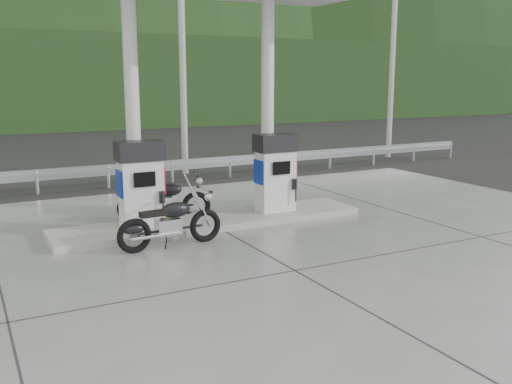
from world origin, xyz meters
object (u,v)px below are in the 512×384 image
motorcycle_left (171,223)px  gas_pump_right (275,173)px  gas_pump_left (141,184)px  motorcycle_right (164,201)px

motorcycle_left → gas_pump_right: bearing=18.4°
gas_pump_left → motorcycle_left: size_ratio=0.90×
motorcycle_left → motorcycle_right: (0.56, 2.03, -0.00)m
motorcycle_right → gas_pump_left: bearing=-117.1°
gas_pump_left → motorcycle_right: (0.77, 0.83, -0.58)m
gas_pump_right → motorcycle_left: bearing=-158.2°
gas_pump_left → motorcycle_right: 1.27m
gas_pump_left → motorcycle_left: bearing=-80.2°
motorcycle_right → gas_pump_right: bearing=-3.4°
motorcycle_left → motorcycle_right: size_ratio=1.01×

